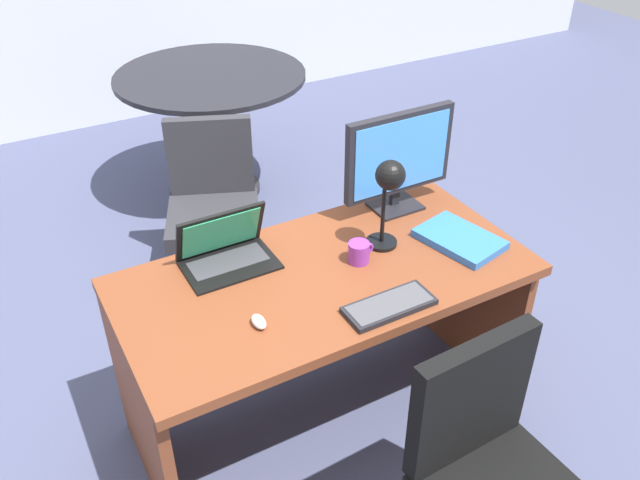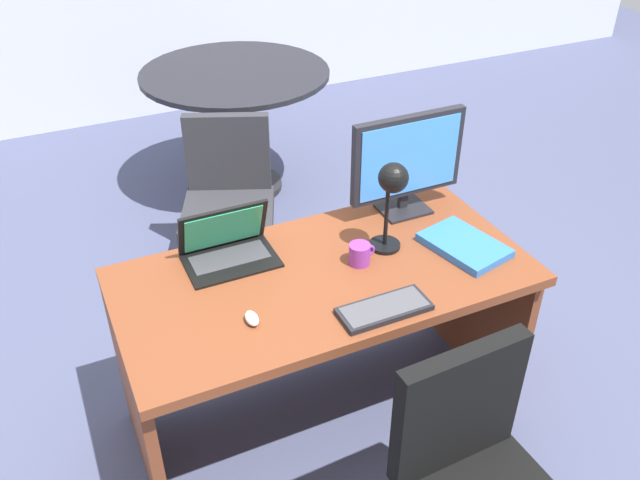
% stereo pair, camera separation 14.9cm
% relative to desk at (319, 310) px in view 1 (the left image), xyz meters
% --- Properties ---
extents(ground, '(12.00, 12.00, 0.00)m').
position_rel_desk_xyz_m(ground, '(0.00, 1.46, -0.52)').
color(ground, '#474C6B').
extents(desk, '(1.50, 0.75, 0.73)m').
position_rel_desk_xyz_m(desk, '(0.00, 0.00, 0.00)').
color(desk, brown).
rests_on(desk, ground).
extents(monitor, '(0.48, 0.16, 0.42)m').
position_rel_desk_xyz_m(monitor, '(0.48, 0.21, 0.45)').
color(monitor, black).
rests_on(monitor, desk).
extents(laptop, '(0.34, 0.23, 0.21)m').
position_rel_desk_xyz_m(laptop, '(-0.28, 0.20, 0.27)').
color(laptop, black).
rests_on(laptop, desk).
extents(keyboard, '(0.31, 0.13, 0.02)m').
position_rel_desk_xyz_m(keyboard, '(0.09, -0.32, 0.22)').
color(keyboard, black).
rests_on(keyboard, desk).
extents(mouse, '(0.04, 0.07, 0.03)m').
position_rel_desk_xyz_m(mouse, '(-0.33, -0.19, 0.23)').
color(mouse, silver).
rests_on(mouse, desk).
extents(desk_lamp, '(0.12, 0.14, 0.37)m').
position_rel_desk_xyz_m(desk_lamp, '(0.28, -0.02, 0.48)').
color(desk_lamp, black).
rests_on(desk_lamp, desk).
extents(book, '(0.28, 0.35, 0.03)m').
position_rel_desk_xyz_m(book, '(0.55, -0.13, 0.23)').
color(book, blue).
rests_on(book, desk).
extents(coffee_mug, '(0.10, 0.08, 0.08)m').
position_rel_desk_xyz_m(coffee_mug, '(0.14, -0.04, 0.25)').
color(coffee_mug, purple).
rests_on(coffee_mug, desk).
extents(meeting_table, '(1.13, 1.13, 0.80)m').
position_rel_desk_xyz_m(meeting_table, '(0.33, 1.92, 0.08)').
color(meeting_table, black).
rests_on(meeting_table, ground).
extents(meeting_chair_near, '(0.60, 0.61, 0.83)m').
position_rel_desk_xyz_m(meeting_chair_near, '(-0.01, 1.09, -0.19)').
color(meeting_chair_near, black).
rests_on(meeting_chair_near, ground).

